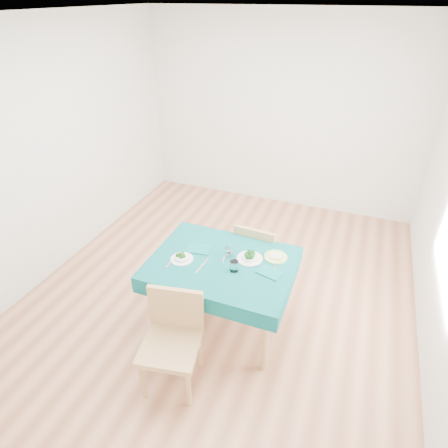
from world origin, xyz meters
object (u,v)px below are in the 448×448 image
(chair_far, at_px, (260,245))
(side_plate, at_px, (276,257))
(table, at_px, (222,293))
(bowl_far, at_px, (250,256))
(chair_near, at_px, (169,334))
(bowl_near, at_px, (182,257))

(chair_far, distance_m, side_plate, 0.56)
(table, height_order, bowl_far, bowl_far)
(chair_near, bearing_deg, bowl_near, 97.07)
(table, distance_m, chair_far, 0.72)
(chair_near, distance_m, side_plate, 1.19)
(table, relative_size, bowl_far, 5.47)
(chair_far, xyz_separation_m, side_plate, (0.27, -0.44, 0.23))
(table, xyz_separation_m, side_plate, (0.44, 0.24, 0.38))
(side_plate, bearing_deg, bowl_far, -152.82)
(chair_near, bearing_deg, side_plate, 49.93)
(chair_far, bearing_deg, chair_near, 81.76)
(chair_near, distance_m, bowl_far, 1.00)
(table, height_order, chair_near, chair_near)
(chair_near, bearing_deg, chair_far, 67.63)
(chair_near, height_order, side_plate, chair_near)
(chair_far, height_order, bowl_near, chair_far)
(chair_near, relative_size, chair_far, 1.07)
(table, distance_m, chair_near, 0.81)
(bowl_near, distance_m, side_plate, 0.86)
(chair_far, relative_size, side_plate, 5.00)
(table, xyz_separation_m, bowl_far, (0.22, 0.13, 0.41))
(bowl_near, height_order, bowl_far, bowl_far)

